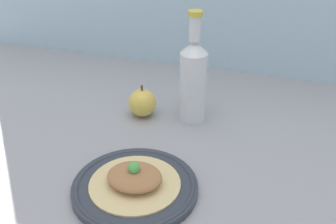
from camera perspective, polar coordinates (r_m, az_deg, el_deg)
The scene contains 5 objects.
ground_plane at distance 92.79cm, azimuth -1.59°, elevation -6.99°, with size 180.00×110.00×4.00cm, color gray.
plate at distance 80.92cm, azimuth -4.62°, elevation -10.78°, with size 25.53×25.53×1.90cm.
plated_food at distance 79.58cm, azimuth -4.68°, elevation -9.63°, with size 18.50×18.50×5.47cm.
cider_bottle at distance 100.04cm, azimuth 3.68°, elevation 4.90°, with size 7.02×7.02×28.82cm.
apple at distance 104.85cm, azimuth -3.74°, elevation 1.35°, with size 7.49×7.49×8.93cm.
Camera 1 is at (24.90, -70.17, 53.37)cm, focal length 42.00 mm.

